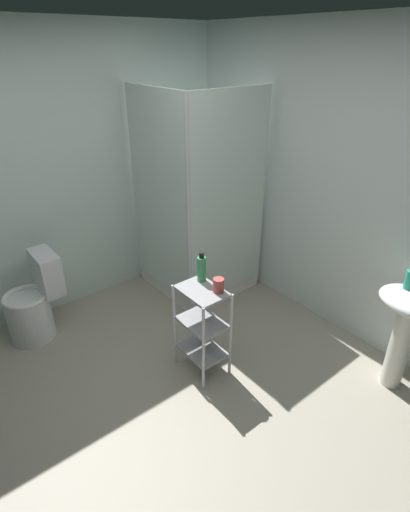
{
  "coord_description": "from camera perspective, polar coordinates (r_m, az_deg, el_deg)",
  "views": [
    {
      "loc": [
        1.65,
        -0.99,
        2.3
      ],
      "look_at": [
        -0.35,
        0.61,
        0.93
      ],
      "focal_mm": 27.98,
      "sensor_mm": 36.0,
      "label": 1
    }
  ],
  "objects": [
    {
      "name": "toilet",
      "position": [
        3.76,
        -23.25,
        -6.39
      ],
      "size": [
        0.37,
        0.49,
        0.76
      ],
      "color": "white",
      "rests_on": "ground_plane"
    },
    {
      "name": "rinse_cup",
      "position": [
        2.82,
        1.94,
        -4.2
      ],
      "size": [
        0.08,
        0.08,
        0.1
      ],
      "primitive_type": "cylinder",
      "color": "#B24742",
      "rests_on": "storage_cart"
    },
    {
      "name": "storage_cart",
      "position": [
        3.04,
        -0.43,
        -9.67
      ],
      "size": [
        0.38,
        0.28,
        0.74
      ],
      "color": "silver",
      "rests_on": "ground_plane"
    },
    {
      "name": "body_wash_bottle_green",
      "position": [
        2.92,
        -0.5,
        -1.78
      ],
      "size": [
        0.07,
        0.07,
        0.24
      ],
      "color": "#369352",
      "rests_on": "storage_cart"
    },
    {
      "name": "ground_plane",
      "position": [
        3.01,
        -5.31,
        -22.24
      ],
      "size": [
        4.2,
        4.2,
        0.02
      ],
      "primitive_type": "cube",
      "color": "#A09989"
    },
    {
      "name": "pedestal_sink",
      "position": [
        3.17,
        26.94,
        -8.34
      ],
      "size": [
        0.46,
        0.37,
        0.81
      ],
      "color": "white",
      "rests_on": "ground_plane"
    },
    {
      "name": "wall_back",
      "position": [
        3.44,
        20.48,
        8.61
      ],
      "size": [
        4.2,
        0.14,
        2.5
      ],
      "color": "silver",
      "rests_on": "ground_plane"
    },
    {
      "name": "hand_soap_bottle",
      "position": [
        3.06,
        27.24,
        -2.93
      ],
      "size": [
        0.06,
        0.06,
        0.17
      ],
      "color": "#2DBC99",
      "rests_on": "pedestal_sink"
    },
    {
      "name": "shower_stall",
      "position": [
        4.04,
        -1.19,
        1.04
      ],
      "size": [
        0.92,
        0.92,
        2.0
      ],
      "color": "white",
      "rests_on": "ground_plane"
    },
    {
      "name": "wall_left",
      "position": [
        3.79,
        -22.31,
        9.92
      ],
      "size": [
        0.1,
        4.2,
        2.5
      ],
      "primitive_type": "cube",
      "color": "silver",
      "rests_on": "ground_plane"
    }
  ]
}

